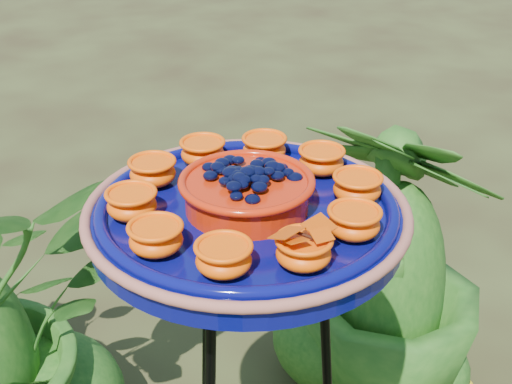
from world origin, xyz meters
TOP-DOWN VIEW (x-y plane):
  - feeder_dish at (-0.10, 0.07)m, footprint 0.58×0.58m
  - shrub_back_right at (0.50, 0.53)m, footprint 0.71×0.71m

SIDE VIEW (x-z plane):
  - shrub_back_right at x=0.50m, z-range 0.00..0.91m
  - feeder_dish at x=-0.10m, z-range 0.95..1.07m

